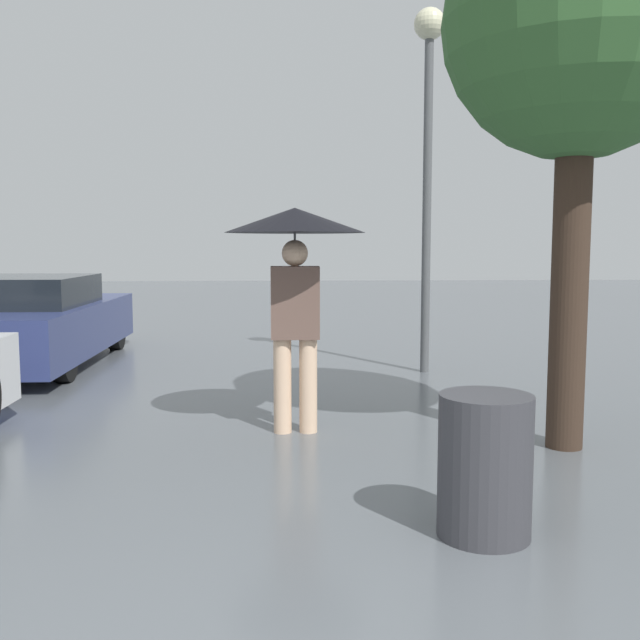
{
  "coord_description": "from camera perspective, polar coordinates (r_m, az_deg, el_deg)",
  "views": [
    {
      "loc": [
        0.15,
        -2.1,
        1.6
      ],
      "look_at": [
        0.49,
        3.88,
        0.97
      ],
      "focal_mm": 40.0,
      "sensor_mm": 36.0,
      "label": 1
    }
  ],
  "objects": [
    {
      "name": "parked_car_farthest",
      "position": [
        10.28,
        -22.38,
        -0.18
      ],
      "size": [
        1.89,
        4.28,
        1.19
      ],
      "color": "navy",
      "rests_on": "ground_plane"
    },
    {
      "name": "street_lamp",
      "position": [
        9.14,
        8.66,
        16.23
      ],
      "size": [
        0.38,
        0.38,
        4.44
      ],
      "color": "#515456",
      "rests_on": "ground_plane"
    },
    {
      "name": "pedestrian",
      "position": [
        5.98,
        -2.02,
        5.65
      ],
      "size": [
        1.18,
        1.18,
        1.91
      ],
      "color": "beige",
      "rests_on": "ground_plane"
    },
    {
      "name": "tree",
      "position": [
        6.07,
        20.01,
        21.13
      ],
      "size": [
        2.05,
        2.05,
        4.28
      ],
      "color": "#38281E",
      "rests_on": "ground_plane"
    },
    {
      "name": "trash_bin",
      "position": [
        4.08,
        13.05,
        -11.29
      ],
      "size": [
        0.51,
        0.51,
        0.79
      ],
      "color": "#38383D",
      "rests_on": "ground_plane"
    }
  ]
}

